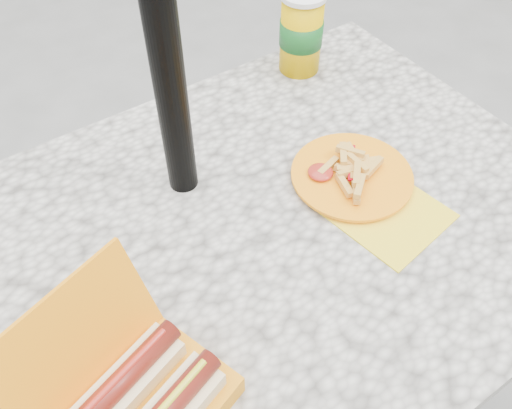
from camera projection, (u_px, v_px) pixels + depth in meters
picnic_table at (235, 279)px, 0.95m from camera, size 1.20×0.80×0.75m
hotdog_box at (136, 409)px, 0.65m from camera, size 0.27×0.26×0.17m
fries_plate at (354, 178)px, 0.95m from camera, size 0.21×0.30×0.04m
soda_cup at (301, 32)px, 1.12m from camera, size 0.09×0.09×0.17m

